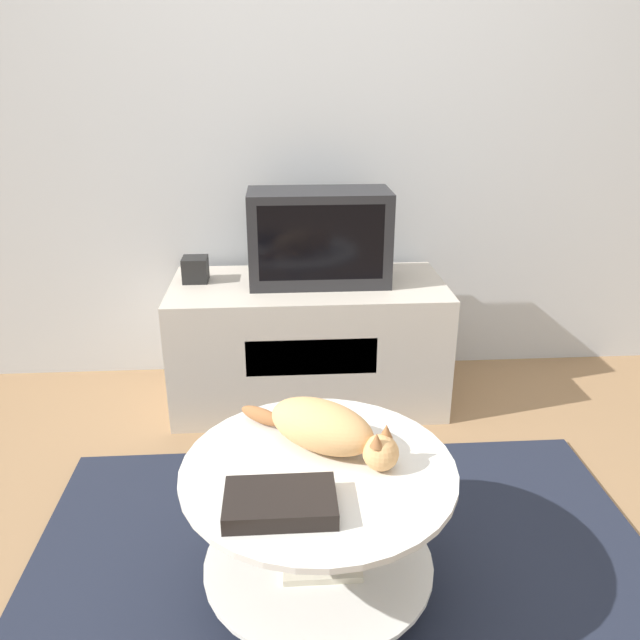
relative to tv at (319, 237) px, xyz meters
The scene contains 9 objects.
ground_plane 1.47m from the tv, 89.74° to the right, with size 12.00×12.00×0.00m, color #93704C.
wall_back 0.63m from the tv, 89.12° to the left, with size 8.00×0.05×2.60m.
rug 1.46m from the tv, 89.74° to the right, with size 2.00×1.51×0.02m.
tv_stand 0.50m from the tv, 167.73° to the right, with size 1.23×0.58×0.58m.
tv is the anchor object (origin of this frame).
speaker 0.58m from the tv, behind, with size 0.11×0.11×0.11m.
coffee_table 1.33m from the tv, 93.79° to the right, with size 0.76×0.76×0.45m.
dvd_box 1.46m from the tv, 97.53° to the right, with size 0.28×0.17×0.05m.
cat 1.18m from the tv, 92.78° to the right, with size 0.45×0.36×0.14m.
Camera 1 is at (-0.18, -1.43, 1.47)m, focal length 35.00 mm.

